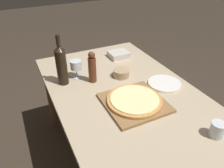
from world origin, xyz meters
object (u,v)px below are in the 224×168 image
object	(u,v)px
pizza	(135,100)
pepper_mill	(92,68)
wine_bottle	(61,64)
small_bowl	(121,73)
wine_glass	(76,66)

from	to	relation	value
pizza	pepper_mill	distance (m)	0.39
pepper_mill	wine_bottle	bearing A→B (deg)	161.29
wine_bottle	pepper_mill	world-z (taller)	wine_bottle
pizza	small_bowl	size ratio (longest dim) A/B	2.88
pizza	wine_glass	size ratio (longest dim) A/B	2.54
pizza	wine_bottle	xyz separation A→B (m)	(-0.33, 0.43, 0.12)
pizza	small_bowl	xyz separation A→B (m)	(0.08, 0.33, -0.00)
wine_glass	small_bowl	size ratio (longest dim) A/B	1.13
wine_glass	small_bowl	bearing A→B (deg)	-24.29
pizza	pepper_mill	xyz separation A→B (m)	(-0.13, 0.36, 0.08)
wine_glass	pepper_mill	bearing A→B (deg)	-50.71
pizza	wine_glass	bearing A→B (deg)	115.12
wine_bottle	wine_glass	world-z (taller)	wine_bottle
pizza	wine_bottle	bearing A→B (deg)	127.53
pepper_mill	wine_glass	bearing A→B (deg)	129.29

